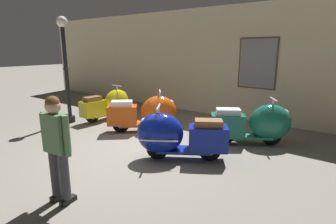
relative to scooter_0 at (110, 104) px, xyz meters
The scene contains 8 objects.
ground_plane 2.89m from the scooter_0, 27.76° to the right, with size 60.00×60.00×0.00m, color slate.
showroom_back_wall 3.79m from the scooter_0, 45.07° to the left, with size 18.00×0.24×3.44m.
scooter_0 is the anchor object (origin of this frame).
scooter_1 1.88m from the scooter_0, ahead, with size 1.69×1.59×1.11m.
scooter_2 3.74m from the scooter_0, 21.08° to the right, with size 1.77×1.39×1.09m.
scooter_3 4.51m from the scooter_0, ahead, with size 1.77×1.40×1.09m.
lamppost 1.76m from the scooter_0, 122.60° to the right, with size 0.31×0.31×3.04m.
visitor_0 4.76m from the scooter_0, 49.21° to the right, with size 0.53×0.28×1.57m.
Camera 1 is at (3.95, -4.12, 2.20)m, focal length 28.73 mm.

